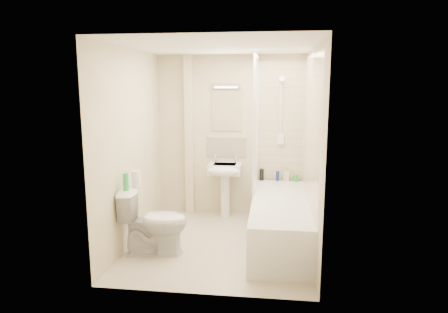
# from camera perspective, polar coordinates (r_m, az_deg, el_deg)

# --- Properties ---
(floor) EXTENTS (2.50, 2.50, 0.00)m
(floor) POSITION_cam_1_polar(r_m,az_deg,el_deg) (5.14, -0.67, -12.27)
(floor) COLOR beige
(floor) RESTS_ON ground
(wall_back) EXTENTS (2.20, 0.02, 2.40)m
(wall_back) POSITION_cam_1_polar(r_m,az_deg,el_deg) (6.04, 0.92, 2.93)
(wall_back) COLOR beige
(wall_back) RESTS_ON ground
(wall_left) EXTENTS (0.02, 2.50, 2.40)m
(wall_left) POSITION_cam_1_polar(r_m,az_deg,el_deg) (5.07, -13.10, 1.28)
(wall_left) COLOR beige
(wall_left) RESTS_ON ground
(wall_right) EXTENTS (0.02, 2.50, 2.40)m
(wall_right) POSITION_cam_1_polar(r_m,az_deg,el_deg) (4.79, 12.47, 0.77)
(wall_right) COLOR beige
(wall_right) RESTS_ON ground
(ceiling) EXTENTS (2.20, 2.50, 0.02)m
(ceiling) POSITION_cam_1_polar(r_m,az_deg,el_deg) (4.77, -0.73, 15.45)
(ceiling) COLOR white
(ceiling) RESTS_ON wall_back
(tile_back) EXTENTS (0.70, 0.01, 1.75)m
(tile_back) POSITION_cam_1_polar(r_m,az_deg,el_deg) (5.97, 8.12, 4.92)
(tile_back) COLOR beige
(tile_back) RESTS_ON wall_back
(tile_right) EXTENTS (0.01, 2.10, 1.75)m
(tile_right) POSITION_cam_1_polar(r_m,az_deg,el_deg) (4.88, 12.29, 3.63)
(tile_right) COLOR beige
(tile_right) RESTS_ON wall_right
(pipe_boxing) EXTENTS (0.12, 0.12, 2.40)m
(pipe_boxing) POSITION_cam_1_polar(r_m,az_deg,el_deg) (6.08, -4.97, 2.94)
(pipe_boxing) COLOR beige
(pipe_boxing) RESTS_ON ground
(splashback) EXTENTS (0.60, 0.02, 0.30)m
(splashback) POSITION_cam_1_polar(r_m,az_deg,el_deg) (6.06, 0.35, 1.34)
(splashback) COLOR beige
(splashback) RESTS_ON wall_back
(mirror) EXTENTS (0.46, 0.01, 0.60)m
(mirror) POSITION_cam_1_polar(r_m,az_deg,el_deg) (5.99, 0.35, 6.53)
(mirror) COLOR white
(mirror) RESTS_ON wall_back
(strip_light) EXTENTS (0.42, 0.07, 0.07)m
(strip_light) POSITION_cam_1_polar(r_m,az_deg,el_deg) (5.96, 0.33, 10.07)
(strip_light) COLOR silver
(strip_light) RESTS_ON wall_back
(bathtub) EXTENTS (0.70, 2.10, 0.55)m
(bathtub) POSITION_cam_1_polar(r_m,az_deg,el_deg) (5.12, 7.99, -9.01)
(bathtub) COLOR white
(bathtub) RESTS_ON ground
(shower_screen) EXTENTS (0.04, 0.92, 1.80)m
(shower_screen) POSITION_cam_1_polar(r_m,az_deg,el_deg) (5.53, 4.55, 4.84)
(shower_screen) COLOR white
(shower_screen) RESTS_ON bathtub
(shower_fixture) EXTENTS (0.10, 0.16, 0.99)m
(shower_fixture) POSITION_cam_1_polar(r_m,az_deg,el_deg) (5.91, 8.14, 6.05)
(shower_fixture) COLOR white
(shower_fixture) RESTS_ON wall_back
(pedestal_sink) EXTENTS (0.48, 0.45, 0.92)m
(pedestal_sink) POSITION_cam_1_polar(r_m,az_deg,el_deg) (5.91, 0.09, -2.68)
(pedestal_sink) COLOR white
(pedestal_sink) RESTS_ON ground
(bottle_black_a) EXTENTS (0.07, 0.07, 0.17)m
(bottle_black_a) POSITION_cam_1_polar(r_m,az_deg,el_deg) (6.01, 5.40, -2.59)
(bottle_black_a) COLOR black
(bottle_black_a) RESTS_ON bathtub
(bottle_blue) EXTENTS (0.05, 0.05, 0.15)m
(bottle_blue) POSITION_cam_1_polar(r_m,az_deg,el_deg) (6.01, 7.64, -2.77)
(bottle_blue) COLOR navy
(bottle_blue) RESTS_ON bathtub
(bottle_cream) EXTENTS (0.07, 0.07, 0.16)m
(bottle_cream) POSITION_cam_1_polar(r_m,az_deg,el_deg) (6.02, 8.79, -2.73)
(bottle_cream) COLOR beige
(bottle_cream) RESTS_ON bathtub
(bottle_white_b) EXTENTS (0.05, 0.05, 0.15)m
(bottle_white_b) POSITION_cam_1_polar(r_m,az_deg,el_deg) (6.02, 9.07, -2.80)
(bottle_white_b) COLOR silver
(bottle_white_b) RESTS_ON bathtub
(bottle_green) EXTENTS (0.07, 0.07, 0.10)m
(bottle_green) POSITION_cam_1_polar(r_m,az_deg,el_deg) (6.03, 10.18, -3.05)
(bottle_green) COLOR green
(bottle_green) RESTS_ON bathtub
(toilet) EXTENTS (0.62, 0.87, 0.78)m
(toilet) POSITION_cam_1_polar(r_m,az_deg,el_deg) (4.80, -9.97, -9.12)
(toilet) COLOR white
(toilet) RESTS_ON ground
(toilet_roll_lower) EXTENTS (0.11, 0.11, 0.10)m
(toilet_roll_lower) POSITION_cam_1_polar(r_m,az_deg,el_deg) (4.83, -12.40, -3.63)
(toilet_roll_lower) COLOR white
(toilet_roll_lower) RESTS_ON toilet
(toilet_roll_upper) EXTENTS (0.10, 0.10, 0.09)m
(toilet_roll_upper) POSITION_cam_1_polar(r_m,az_deg,el_deg) (4.79, -12.48, -2.56)
(toilet_roll_upper) COLOR white
(toilet_roll_upper) RESTS_ON toilet_roll_lower
(green_bottle) EXTENTS (0.06, 0.06, 0.20)m
(green_bottle) POSITION_cam_1_polar(r_m,az_deg,el_deg) (4.67, -13.85, -3.54)
(green_bottle) COLOR green
(green_bottle) RESTS_ON toilet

